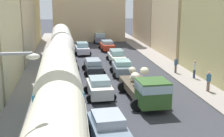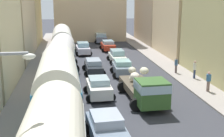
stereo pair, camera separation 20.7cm
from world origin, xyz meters
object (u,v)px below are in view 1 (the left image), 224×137
(car_0, at_px, (122,68))
(pedestrian_1, at_px, (176,65))
(car_3, at_px, (100,38))
(pedestrian_4, at_px, (194,69))
(streetlamp_near, at_px, (1,124))
(car_2, at_px, (107,45))
(cargo_truck_0, at_px, (146,88))
(parked_bus_2, at_px, (61,58))
(car_6, at_px, (93,66))
(car_1, at_px, (117,56))
(car_7, at_px, (82,48))
(pedestrian_0, at_px, (209,81))
(parked_bus_3, at_px, (62,43))
(parked_bus_1, at_px, (59,84))
(car_5, at_px, (99,87))
(car_4, at_px, (108,127))

(car_0, bearing_deg, pedestrian_1, -3.52)
(car_3, height_order, pedestrian_4, pedestrian_4)
(streetlamp_near, bearing_deg, car_2, 76.45)
(cargo_truck_0, relative_size, streetlamp_near, 1.19)
(parked_bus_2, xyz_separation_m, car_6, (3.18, 2.83, -1.47))
(car_0, height_order, car_6, car_0)
(car_1, relative_size, car_6, 0.98)
(car_7, relative_size, pedestrian_0, 2.29)
(pedestrian_4, xyz_separation_m, streetlamp_near, (-14.05, -16.59, 2.56))
(car_3, xyz_separation_m, car_7, (-3.58, -10.01, -0.01))
(parked_bus_3, distance_m, pedestrian_1, 13.88)
(parked_bus_1, relative_size, car_2, 2.14)
(parked_bus_3, bearing_deg, car_0, -51.53)
(parked_bus_2, relative_size, car_5, 2.49)
(streetlamp_near, bearing_deg, car_6, 76.70)
(car_1, xyz_separation_m, car_3, (-0.18, 15.83, 0.06))
(car_3, bearing_deg, car_7, -109.67)
(car_0, xyz_separation_m, car_5, (-3.00, -6.30, 0.02))
(streetlamp_near, bearing_deg, pedestrian_1, 55.27)
(car_4, height_order, pedestrian_1, pedestrian_1)
(pedestrian_1, relative_size, streetlamp_near, 0.28)
(pedestrian_0, distance_m, pedestrian_4, 4.04)
(car_2, bearing_deg, car_7, -148.49)
(cargo_truck_0, distance_m, car_4, 6.50)
(parked_bus_3, height_order, streetlamp_near, streetlamp_near)
(car_6, relative_size, pedestrian_1, 2.55)
(parked_bus_3, xyz_separation_m, car_2, (6.38, 6.71, -1.56))
(car_4, bearing_deg, car_2, 82.31)
(car_0, distance_m, car_7, 12.38)
(car_3, bearing_deg, streetlamp_near, -100.87)
(parked_bus_3, relative_size, pedestrian_1, 5.49)
(car_2, relative_size, pedestrian_1, 2.32)
(car_5, bearing_deg, cargo_truck_0, -31.75)
(cargo_truck_0, bearing_deg, parked_bus_2, 132.18)
(parked_bus_3, relative_size, cargo_truck_0, 1.30)
(cargo_truck_0, relative_size, car_7, 1.76)
(parked_bus_2, relative_size, cargo_truck_0, 1.27)
(parked_bus_2, bearing_deg, streetlamp_near, -95.40)
(parked_bus_2, height_order, pedestrian_4, parked_bus_2)
(car_7, relative_size, pedestrian_4, 2.23)
(parked_bus_2, relative_size, car_1, 2.15)
(car_4, bearing_deg, car_6, 87.83)
(streetlamp_near, bearing_deg, pedestrian_4, 49.73)
(car_0, relative_size, car_4, 0.94)
(parked_bus_1, height_order, car_6, parked_bus_1)
(parked_bus_2, xyz_separation_m, car_1, (6.40, 7.60, -1.45))
(car_6, bearing_deg, pedestrian_0, -42.36)
(cargo_truck_0, xyz_separation_m, pedestrian_1, (5.25, 7.94, -0.20))
(car_3, bearing_deg, car_5, -96.60)
(car_4, bearing_deg, pedestrian_4, 48.72)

